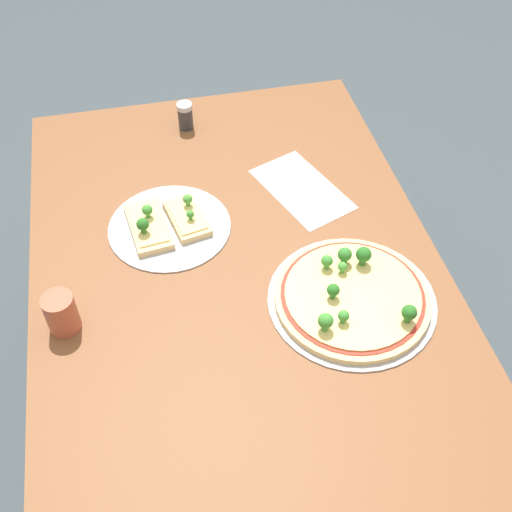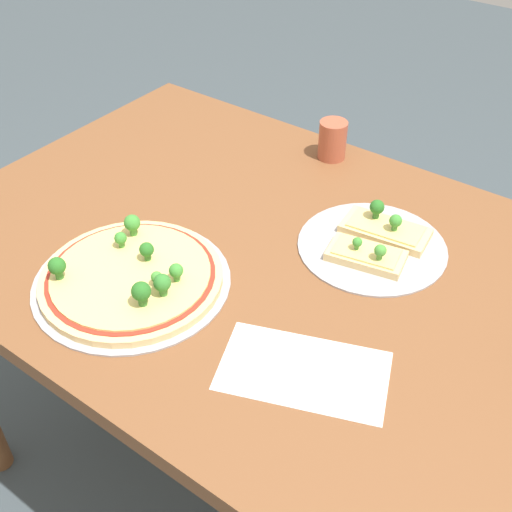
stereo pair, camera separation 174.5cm
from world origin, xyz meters
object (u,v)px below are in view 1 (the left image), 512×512
pizza_tray_slice (166,223)px  pizza_tray_whole (352,296)px  dining_table (238,293)px  condiment_shaker (185,116)px  drinking_cup (61,313)px

pizza_tray_slice → pizza_tray_whole: bearing=49.4°
pizza_tray_whole → pizza_tray_slice: 0.46m
dining_table → condiment_shaker: size_ratio=17.57×
dining_table → drinking_cup: 0.40m
drinking_cup → condiment_shaker: size_ratio=1.19×
pizza_tray_whole → dining_table: bearing=-124.2°
dining_table → pizza_tray_slice: pizza_tray_slice is taller
dining_table → condiment_shaker: (-0.52, -0.04, 0.13)m
pizza_tray_slice → drinking_cup: size_ratio=3.20×
pizza_tray_whole → pizza_tray_slice: (-0.30, -0.35, -0.00)m
dining_table → pizza_tray_slice: (-0.15, -0.14, 0.11)m
drinking_cup → pizza_tray_whole: bearing=84.0°
pizza_tray_slice → drinking_cup: (0.24, -0.23, 0.03)m
dining_table → pizza_tray_whole: (0.15, 0.21, 0.11)m
pizza_tray_slice → dining_table: bearing=41.4°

